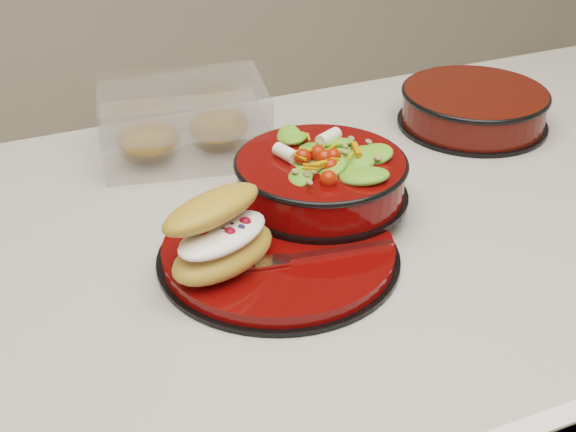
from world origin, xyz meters
name	(u,v)px	position (x,y,z in m)	size (l,w,h in m)	color
dinner_plate	(279,252)	(-0.23, -0.05, 0.91)	(0.26, 0.26, 0.02)	black
salad_bowl	(321,172)	(-0.15, 0.02, 0.95)	(0.21, 0.21, 0.09)	black
croissant	(221,234)	(-0.30, -0.06, 0.96)	(0.14, 0.13, 0.08)	#BB8639
fork	(319,254)	(-0.20, -0.09, 0.92)	(0.15, 0.04, 0.00)	silver
pastry_box	(183,122)	(-0.25, 0.24, 0.95)	(0.24, 0.20, 0.09)	white
extra_bowl	(474,106)	(0.16, 0.16, 0.93)	(0.22, 0.22, 0.05)	black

